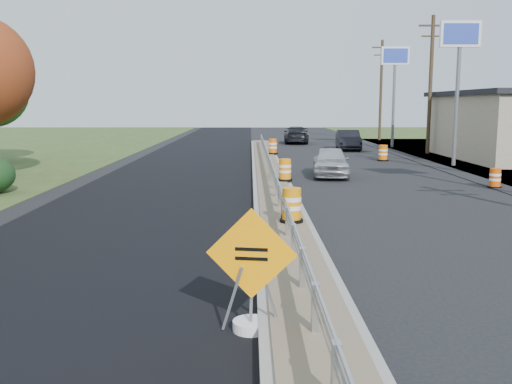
{
  "coord_description": "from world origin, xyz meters",
  "views": [
    {
      "loc": [
        -0.92,
        -15.71,
        3.42
      ],
      "look_at": [
        -0.76,
        -0.65,
        1.1
      ],
      "focal_mm": 40.0,
      "sensor_mm": 36.0,
      "label": 1
    }
  ],
  "objects_px": {
    "car_dark_far": "(296,135)",
    "caution_sign": "(251,301)",
    "barrel_shoulder_far": "(358,144)",
    "barrel_median_mid": "(285,170)",
    "barrel_shoulder_near": "(495,179)",
    "barrel_median_far": "(273,147)",
    "barrel_shoulder_mid": "(383,153)",
    "car_dark_mid": "(348,140)",
    "barrel_median_near": "(292,206)",
    "car_silver": "(331,162)"
  },
  "relations": [
    {
      "from": "barrel_median_far",
      "to": "barrel_shoulder_near",
      "type": "relative_size",
      "value": 1.2
    },
    {
      "from": "barrel_median_mid",
      "to": "car_dark_far",
      "type": "relative_size",
      "value": 0.18
    },
    {
      "from": "barrel_shoulder_mid",
      "to": "car_dark_far",
      "type": "xyz_separation_m",
      "value": [
        -4.05,
        15.96,
        0.28
      ]
    },
    {
      "from": "barrel_shoulder_far",
      "to": "car_silver",
      "type": "height_order",
      "value": "car_silver"
    },
    {
      "from": "barrel_shoulder_mid",
      "to": "car_dark_far",
      "type": "height_order",
      "value": "car_dark_far"
    },
    {
      "from": "barrel_median_near",
      "to": "barrel_median_mid",
      "type": "relative_size",
      "value": 1.02
    },
    {
      "from": "barrel_shoulder_mid",
      "to": "car_silver",
      "type": "xyz_separation_m",
      "value": [
        -4.27,
        -7.52,
        0.24
      ]
    },
    {
      "from": "car_dark_mid",
      "to": "car_dark_far",
      "type": "bearing_deg",
      "value": 117.87
    },
    {
      "from": "car_silver",
      "to": "car_dark_far",
      "type": "relative_size",
      "value": 0.81
    },
    {
      "from": "car_silver",
      "to": "barrel_shoulder_far",
      "type": "bearing_deg",
      "value": 80.71
    },
    {
      "from": "barrel_median_far",
      "to": "car_dark_mid",
      "type": "bearing_deg",
      "value": 45.86
    },
    {
      "from": "barrel_shoulder_near",
      "to": "car_dark_far",
      "type": "xyz_separation_m",
      "value": [
        -6.05,
        27.37,
        0.36
      ]
    },
    {
      "from": "barrel_median_near",
      "to": "barrel_median_mid",
      "type": "distance_m",
      "value": 8.52
    },
    {
      "from": "barrel_shoulder_far",
      "to": "barrel_shoulder_near",
      "type": "bearing_deg",
      "value": -84.25
    },
    {
      "from": "barrel_median_mid",
      "to": "barrel_shoulder_near",
      "type": "height_order",
      "value": "barrel_median_mid"
    },
    {
      "from": "caution_sign",
      "to": "car_silver",
      "type": "distance_m",
      "value": 19.23
    },
    {
      "from": "barrel_median_far",
      "to": "car_silver",
      "type": "xyz_separation_m",
      "value": [
        2.38,
        -9.84,
        0.01
      ]
    },
    {
      "from": "barrel_shoulder_near",
      "to": "car_silver",
      "type": "distance_m",
      "value": 7.38
    },
    {
      "from": "car_dark_mid",
      "to": "barrel_shoulder_near",
      "type": "bearing_deg",
      "value": -78.46
    },
    {
      "from": "barrel_median_far",
      "to": "barrel_shoulder_mid",
      "type": "height_order",
      "value": "barrel_median_far"
    },
    {
      "from": "barrel_median_near",
      "to": "car_dark_far",
      "type": "height_order",
      "value": "car_dark_far"
    },
    {
      "from": "barrel_shoulder_far",
      "to": "car_dark_mid",
      "type": "height_order",
      "value": "car_dark_mid"
    },
    {
      "from": "barrel_median_mid",
      "to": "car_dark_far",
      "type": "bearing_deg",
      "value": 84.45
    },
    {
      "from": "barrel_median_mid",
      "to": "car_dark_far",
      "type": "xyz_separation_m",
      "value": [
        2.6,
        26.77,
        0.08
      ]
    },
    {
      "from": "barrel_median_mid",
      "to": "barrel_shoulder_near",
      "type": "distance_m",
      "value": 8.68
    },
    {
      "from": "barrel_median_far",
      "to": "car_silver",
      "type": "distance_m",
      "value": 10.12
    },
    {
      "from": "barrel_median_mid",
      "to": "car_dark_far",
      "type": "height_order",
      "value": "car_dark_far"
    },
    {
      "from": "car_dark_mid",
      "to": "car_silver",
      "type": "bearing_deg",
      "value": -98.79
    },
    {
      "from": "barrel_median_far",
      "to": "barrel_shoulder_far",
      "type": "bearing_deg",
      "value": 42.23
    },
    {
      "from": "barrel_shoulder_near",
      "to": "barrel_shoulder_far",
      "type": "bearing_deg",
      "value": 95.75
    },
    {
      "from": "barrel_median_mid",
      "to": "barrel_shoulder_near",
      "type": "bearing_deg",
      "value": -3.96
    },
    {
      "from": "barrel_shoulder_far",
      "to": "car_dark_far",
      "type": "distance_m",
      "value": 8.62
    },
    {
      "from": "barrel_median_near",
      "to": "car_dark_mid",
      "type": "xyz_separation_m",
      "value": [
        6.29,
        27.78,
        0.07
      ]
    },
    {
      "from": "barrel_median_mid",
      "to": "barrel_shoulder_near",
      "type": "xyz_separation_m",
      "value": [
        8.65,
        -0.6,
        -0.28
      ]
    },
    {
      "from": "barrel_median_far",
      "to": "car_dark_far",
      "type": "bearing_deg",
      "value": 79.21
    },
    {
      "from": "barrel_shoulder_mid",
      "to": "barrel_median_mid",
      "type": "bearing_deg",
      "value": -121.59
    },
    {
      "from": "barrel_median_near",
      "to": "barrel_shoulder_near",
      "type": "distance_m",
      "value": 11.98
    },
    {
      "from": "caution_sign",
      "to": "car_dark_far",
      "type": "relative_size",
      "value": 0.37
    },
    {
      "from": "car_dark_far",
      "to": "caution_sign",
      "type": "bearing_deg",
      "value": 87.34
    },
    {
      "from": "barrel_median_mid",
      "to": "barrel_shoulder_mid",
      "type": "xyz_separation_m",
      "value": [
        6.65,
        10.81,
        -0.21
      ]
    },
    {
      "from": "barrel_median_near",
      "to": "barrel_shoulder_near",
      "type": "relative_size",
      "value": 1.16
    },
    {
      "from": "barrel_shoulder_mid",
      "to": "barrel_shoulder_near",
      "type": "bearing_deg",
      "value": -80.06
    },
    {
      "from": "barrel_shoulder_mid",
      "to": "car_silver",
      "type": "distance_m",
      "value": 8.65
    },
    {
      "from": "barrel_median_far",
      "to": "car_silver",
      "type": "relative_size",
      "value": 0.24
    },
    {
      "from": "car_silver",
      "to": "barrel_shoulder_mid",
      "type": "bearing_deg",
      "value": 66.22
    },
    {
      "from": "barrel_shoulder_mid",
      "to": "barrel_median_far",
      "type": "bearing_deg",
      "value": 160.82
    },
    {
      "from": "caution_sign",
      "to": "barrel_median_far",
      "type": "xyz_separation_m",
      "value": [
        1.45,
        28.68,
        0.22
      ]
    },
    {
      "from": "car_silver",
      "to": "car_dark_far",
      "type": "distance_m",
      "value": 23.48
    },
    {
      "from": "barrel_shoulder_near",
      "to": "barrel_shoulder_far",
      "type": "distance_m",
      "value": 19.87
    },
    {
      "from": "caution_sign",
      "to": "car_dark_mid",
      "type": "xyz_separation_m",
      "value": [
        7.4,
        34.81,
        0.27
      ]
    }
  ]
}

